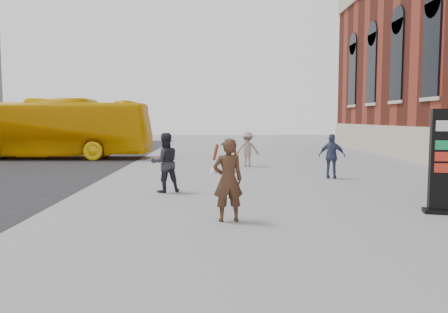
{
  "coord_description": "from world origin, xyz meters",
  "views": [
    {
      "loc": [
        -0.82,
        -8.88,
        2.22
      ],
      "look_at": [
        -0.62,
        1.42,
        1.32
      ],
      "focal_mm": 35.0,
      "sensor_mm": 36.0,
      "label": 1
    }
  ],
  "objects_px": {
    "woman": "(228,179)",
    "pedestrian_c": "(332,156)",
    "info_pylon": "(443,162)",
    "pedestrian_b": "(248,149)",
    "bus": "(43,129)",
    "pedestrian_a": "(165,163)"
  },
  "relations": [
    {
      "from": "woman",
      "to": "pedestrian_c",
      "type": "distance_m",
      "value": 7.81
    },
    {
      "from": "info_pylon",
      "to": "woman",
      "type": "height_order",
      "value": "info_pylon"
    },
    {
      "from": "info_pylon",
      "to": "pedestrian_b",
      "type": "xyz_separation_m",
      "value": [
        -3.81,
        10.16,
        -0.42
      ]
    },
    {
      "from": "bus",
      "to": "pedestrian_b",
      "type": "relative_size",
      "value": 7.35
    },
    {
      "from": "bus",
      "to": "pedestrian_c",
      "type": "bearing_deg",
      "value": -120.5
    },
    {
      "from": "info_pylon",
      "to": "pedestrian_b",
      "type": "height_order",
      "value": "info_pylon"
    },
    {
      "from": "pedestrian_b",
      "to": "woman",
      "type": "bearing_deg",
      "value": 88.81
    },
    {
      "from": "pedestrian_b",
      "to": "info_pylon",
      "type": "bearing_deg",
      "value": 115.77
    },
    {
      "from": "bus",
      "to": "pedestrian_c",
      "type": "distance_m",
      "value": 16.3
    },
    {
      "from": "pedestrian_b",
      "to": "pedestrian_c",
      "type": "distance_m",
      "value": 5.02
    },
    {
      "from": "info_pylon",
      "to": "woman",
      "type": "xyz_separation_m",
      "value": [
        -5.03,
        -0.66,
        -0.3
      ]
    },
    {
      "from": "bus",
      "to": "pedestrian_a",
      "type": "relative_size",
      "value": 6.6
    },
    {
      "from": "pedestrian_a",
      "to": "pedestrian_c",
      "type": "height_order",
      "value": "pedestrian_a"
    },
    {
      "from": "info_pylon",
      "to": "pedestrian_a",
      "type": "distance_m",
      "value": 7.49
    },
    {
      "from": "bus",
      "to": "info_pylon",
      "type": "bearing_deg",
      "value": -133.38
    },
    {
      "from": "pedestrian_c",
      "to": "pedestrian_b",
      "type": "bearing_deg",
      "value": -35.27
    },
    {
      "from": "pedestrian_b",
      "to": "pedestrian_c",
      "type": "height_order",
      "value": "pedestrian_c"
    },
    {
      "from": "pedestrian_a",
      "to": "woman",
      "type": "bearing_deg",
      "value": 93.77
    },
    {
      "from": "pedestrian_a",
      "to": "pedestrian_c",
      "type": "relative_size",
      "value": 1.09
    },
    {
      "from": "woman",
      "to": "pedestrian_b",
      "type": "relative_size",
      "value": 1.12
    },
    {
      "from": "info_pylon",
      "to": "pedestrian_c",
      "type": "distance_m",
      "value": 6.11
    },
    {
      "from": "woman",
      "to": "pedestrian_b",
      "type": "bearing_deg",
      "value": -107.27
    }
  ]
}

